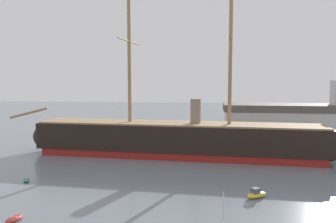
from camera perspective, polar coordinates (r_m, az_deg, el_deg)
The scene contains 8 objects.
tall_ship at distance 69.05m, azimuth 1.69°, elevation -4.54°, with size 68.30×14.91×32.83m.
dinghy_foreground_left at distance 42.93m, azimuth -23.99°, elevation -15.81°, with size 1.52×2.55×0.56m.
dinghy_mid_left at distance 57.39m, azimuth -22.24°, elevation -10.41°, with size 1.54×2.00×0.43m.
motorboat_mid_right at distance 47.89m, azimuth 14.33°, elevation -13.03°, with size 3.30×2.94×1.32m.
sailboat_far_left at distance 84.70m, azimuth -18.77°, elevation -5.02°, with size 2.44×5.04×6.31m.
sailboat_far_right at distance 74.46m, azimuth 21.32°, elevation -6.59°, with size 4.13×1.33×5.34m.
motorboat_distant_centre at distance 87.37m, azimuth 2.04°, elevation -4.41°, with size 3.61×1.60×1.49m.
dockside_warehouse_right at distance 93.32m, azimuth 25.55°, elevation -1.79°, with size 57.10×12.24×15.06m.
Camera 1 is at (9.27, -20.59, 15.54)m, focal length 37.09 mm.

